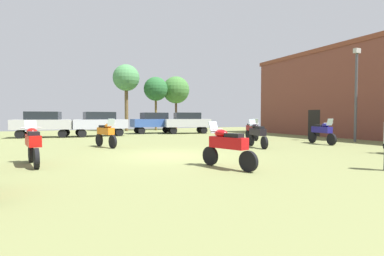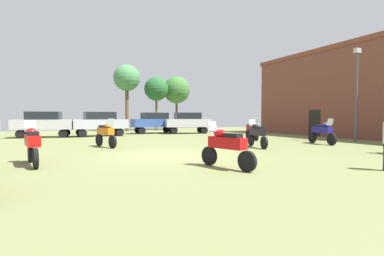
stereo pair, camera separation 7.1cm
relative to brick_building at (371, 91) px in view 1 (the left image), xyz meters
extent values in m
cube|color=olive|center=(-18.00, -3.12, -3.59)|extent=(44.00, 52.00, 0.02)
cube|color=brown|center=(0.00, 0.00, -0.18)|extent=(6.00, 19.11, 6.84)
cube|color=brown|center=(0.00, 0.00, 3.42)|extent=(6.12, 19.49, 0.35)
cube|color=black|center=(-2.97, 2.75, -2.50)|extent=(0.08, 1.20, 2.20)
cylinder|color=black|center=(-8.23, -3.10, -3.25)|extent=(0.24, 0.68, 0.67)
cylinder|color=black|center=(-7.94, -1.50, -3.25)|extent=(0.24, 0.68, 0.67)
cube|color=navy|center=(-8.09, -2.30, -2.74)|extent=(0.60, 1.43, 0.36)
ellipsoid|color=navy|center=(-8.14, -2.60, -2.46)|extent=(0.40, 0.53, 0.24)
cube|color=black|center=(-8.04, -2.06, -2.50)|extent=(0.39, 0.60, 0.12)
cube|color=silver|center=(-8.20, -2.94, -2.28)|extent=(0.38, 0.21, 0.39)
cylinder|color=#B7B7BC|center=(-8.19, -2.84, -2.34)|extent=(0.62, 0.15, 0.04)
cylinder|color=black|center=(-19.67, 0.62, -3.24)|extent=(0.32, 0.68, 0.68)
cylinder|color=black|center=(-20.14, 2.08, -3.24)|extent=(0.32, 0.68, 0.68)
cube|color=#CD6814|center=(-19.91, 1.35, -2.73)|extent=(0.74, 1.35, 0.36)
ellipsoid|color=#CD6814|center=(-19.82, 1.07, -2.45)|extent=(0.45, 0.55, 0.24)
cube|color=black|center=(-19.98, 1.57, -2.49)|extent=(0.46, 0.62, 0.12)
cube|color=silver|center=(-19.72, 0.76, -2.27)|extent=(0.39, 0.25, 0.39)
cylinder|color=#B7B7BC|center=(-19.75, 0.86, -2.33)|extent=(0.60, 0.22, 0.04)
cylinder|color=black|center=(-10.17, 1.18, -3.26)|extent=(0.29, 0.65, 0.65)
cylinder|color=black|center=(-9.74, 2.67, -3.26)|extent=(0.29, 0.65, 0.65)
cube|color=maroon|center=(-9.96, 1.93, -2.76)|extent=(0.71, 1.36, 0.36)
ellipsoid|color=maroon|center=(-10.04, 1.64, -2.48)|extent=(0.44, 0.55, 0.24)
cube|color=black|center=(-9.89, 2.15, -2.52)|extent=(0.44, 0.62, 0.12)
cube|color=silver|center=(-10.13, 1.33, -2.30)|extent=(0.39, 0.25, 0.39)
cylinder|color=#B7B7BC|center=(-10.10, 1.42, -2.36)|extent=(0.61, 0.21, 0.04)
cylinder|color=black|center=(-17.65, -5.94, -3.27)|extent=(0.29, 0.63, 0.62)
cylinder|color=black|center=(-17.22, -7.45, -3.27)|extent=(0.29, 0.63, 0.62)
cube|color=#B80F12|center=(-17.43, -6.69, -2.78)|extent=(0.71, 1.38, 0.36)
ellipsoid|color=#B80F12|center=(-17.52, -6.40, -2.50)|extent=(0.44, 0.55, 0.24)
cube|color=black|center=(-17.37, -6.92, -2.54)|extent=(0.44, 0.62, 0.12)
cube|color=silver|center=(-17.61, -6.08, -2.32)|extent=(0.39, 0.24, 0.39)
cylinder|color=#B7B7BC|center=(-17.58, -6.18, -2.38)|extent=(0.61, 0.20, 0.04)
cylinder|color=black|center=(-12.49, -1.35, -3.26)|extent=(0.27, 0.65, 0.64)
cylinder|color=black|center=(-12.89, -2.94, -3.26)|extent=(0.27, 0.65, 0.64)
cube|color=black|center=(-12.69, -2.14, -2.77)|extent=(0.69, 1.44, 0.36)
ellipsoid|color=black|center=(-12.61, -1.84, -2.49)|extent=(0.43, 0.54, 0.24)
cube|color=black|center=(-12.75, -2.38, -2.53)|extent=(0.43, 0.62, 0.12)
cube|color=silver|center=(-12.53, -1.50, -2.31)|extent=(0.39, 0.23, 0.39)
cylinder|color=#B7B7BC|center=(-12.55, -1.60, -2.37)|extent=(0.61, 0.18, 0.04)
cylinder|color=black|center=(-23.09, -2.69, -3.26)|extent=(0.22, 0.67, 0.65)
cylinder|color=black|center=(-22.83, -4.26, -3.26)|extent=(0.22, 0.67, 0.65)
cube|color=red|center=(-22.96, -3.47, -2.75)|extent=(0.57, 1.40, 0.36)
ellipsoid|color=red|center=(-23.01, -3.17, -2.47)|extent=(0.39, 0.53, 0.24)
cube|color=black|center=(-22.92, -3.71, -2.51)|extent=(0.39, 0.60, 0.12)
cube|color=silver|center=(-23.07, -2.84, -2.29)|extent=(0.38, 0.21, 0.39)
cylinder|color=#B7B7BC|center=(-23.05, -2.94, -2.35)|extent=(0.62, 0.14, 0.04)
cylinder|color=black|center=(-15.12, 11.55, -3.26)|extent=(0.64, 0.23, 0.64)
cylinder|color=black|center=(-15.15, 12.99, -3.26)|extent=(0.64, 0.23, 0.64)
cylinder|color=black|center=(-12.20, 11.60, -3.26)|extent=(0.64, 0.23, 0.64)
cylinder|color=black|center=(-12.23, 13.04, -3.26)|extent=(0.64, 0.23, 0.64)
cube|color=#315198|center=(-13.68, 12.30, -2.57)|extent=(4.33, 1.87, 0.75)
cube|color=black|center=(-13.68, 12.30, -1.89)|extent=(2.39, 1.62, 0.61)
cylinder|color=black|center=(-20.42, 9.54, -3.26)|extent=(0.65, 0.26, 0.64)
cylinder|color=black|center=(-20.51, 10.97, -3.26)|extent=(0.65, 0.26, 0.64)
cylinder|color=black|center=(-17.51, 9.72, -3.26)|extent=(0.65, 0.26, 0.64)
cylinder|color=black|center=(-17.60, 11.15, -3.26)|extent=(0.65, 0.26, 0.64)
cube|color=#A9ACBD|center=(-19.01, 10.35, -2.57)|extent=(4.40, 2.06, 0.75)
cube|color=black|center=(-19.01, 10.35, -1.89)|extent=(2.46, 1.73, 0.61)
cylinder|color=black|center=(-12.46, 10.28, -3.26)|extent=(0.67, 0.34, 0.64)
cylinder|color=black|center=(-12.18, 11.69, -3.26)|extent=(0.67, 0.34, 0.64)
cylinder|color=black|center=(-9.59, 9.71, -3.26)|extent=(0.67, 0.34, 0.64)
cylinder|color=black|center=(-9.31, 11.13, -3.26)|extent=(0.67, 0.34, 0.64)
cube|color=#B2B6BB|center=(-10.88, 10.70, -2.57)|extent=(4.57, 2.60, 0.75)
cube|color=black|center=(-10.88, 10.70, -1.89)|extent=(2.63, 2.01, 0.61)
cylinder|color=black|center=(-24.70, 10.27, -3.26)|extent=(0.67, 0.33, 0.64)
cylinder|color=black|center=(-24.44, 11.69, -3.26)|extent=(0.67, 0.33, 0.64)
cylinder|color=black|center=(-21.83, 9.74, -3.26)|extent=(0.67, 0.33, 0.64)
cylinder|color=black|center=(-21.56, 11.16, -3.26)|extent=(0.67, 0.33, 0.64)
cube|color=#B5B5BA|center=(-23.13, 10.72, -2.57)|extent=(4.56, 2.56, 0.75)
cube|color=black|center=(-23.13, 10.72, -1.89)|extent=(2.61, 1.99, 0.61)
cylinder|color=brown|center=(-15.08, 17.93, -0.93)|extent=(0.39, 0.39, 5.30)
sphere|color=#46844B|center=(-15.08, 17.93, 2.38)|extent=(2.94, 2.94, 2.94)
cylinder|color=#513828|center=(-8.78, 18.65, -1.50)|extent=(0.27, 0.27, 4.17)
sphere|color=#3D7232|center=(-8.78, 18.65, 1.33)|extent=(3.32, 3.32, 3.32)
cylinder|color=brown|center=(-11.59, 18.04, -1.46)|extent=(0.26, 0.26, 4.24)
sphere|color=#265E2D|center=(-11.59, 18.04, 1.29)|extent=(2.80, 2.80, 2.80)
cylinder|color=#47474C|center=(-4.84, -2.15, -0.75)|extent=(0.16, 0.16, 5.66)
cube|color=#B2B2AD|center=(-4.84, -2.15, 2.23)|extent=(0.44, 0.24, 0.30)
camera|label=1|loc=(-22.28, -14.22, -1.97)|focal=26.77mm
camera|label=2|loc=(-22.22, -14.25, -1.97)|focal=26.77mm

